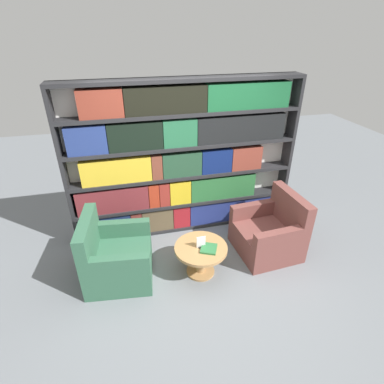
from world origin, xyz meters
The scene contains 7 objects.
ground_plane centered at (0.00, 0.00, 0.00)m, with size 14.00×14.00×0.00m, color slate.
bookshelf centered at (-0.03, 1.26, 1.17)m, with size 3.45×0.30×2.36m.
armchair_left centered at (-1.15, 0.34, 0.30)m, with size 0.92×0.94×0.91m.
armchair_right centered at (1.06, 0.34, 0.30)m, with size 0.88×0.90×0.91m.
coffee_table centered at (-0.04, 0.13, 0.31)m, with size 0.70×0.70×0.43m.
table_sign centered at (-0.04, 0.13, 0.50)m, with size 0.12×0.06×0.16m.
stray_book centered at (0.04, 0.06, 0.45)m, with size 0.27×0.27×0.03m.
Camera 1 is at (-0.89, -2.80, 2.97)m, focal length 28.00 mm.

